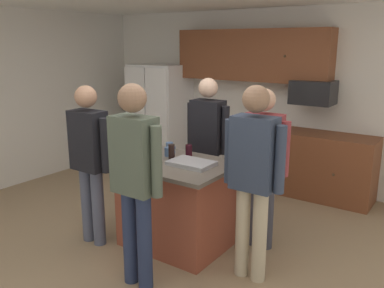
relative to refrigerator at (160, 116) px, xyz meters
The scene contains 20 objects.
floor 3.23m from the refrigerator, 49.98° to the right, with size 7.04×7.04×0.00m, color #937A5B.
back_wall 2.09m from the refrigerator, 11.81° to the left, with size 6.40×0.10×2.60m, color silver.
cabinet_run_upper 1.93m from the refrigerator, ahead, with size 2.40×0.38×0.75m.
cabinet_run_lower 2.64m from the refrigerator, ahead, with size 1.80×0.63×0.90m.
refrigerator is the anchor object (origin of this frame).
microwave_over_range 2.67m from the refrigerator, ahead, with size 0.56×0.40×0.32m, color black.
kitchen_island 2.98m from the refrigerator, 47.64° to the right, with size 1.17×0.88×0.92m.
person_guest_by_door 2.91m from the refrigerator, 65.09° to the right, with size 0.57×0.22×1.69m.
person_guest_left 3.21m from the refrigerator, 31.84° to the right, with size 0.57×0.22×1.67m.
person_host_foreground 3.71m from the refrigerator, 38.05° to the right, with size 0.57×0.23×1.77m.
person_guest_right 2.35m from the refrigerator, 36.68° to the right, with size 0.57×0.23×1.71m.
person_elder_center 3.67m from the refrigerator, 53.88° to the right, with size 0.57×0.24×1.79m.
glass_short_whisky 2.74m from the refrigerator, 44.15° to the right, with size 0.07×0.07×0.12m.
mug_blue_stoneware 2.55m from the refrigerator, 48.19° to the right, with size 0.12×0.08×0.11m.
glass_stout_tall 2.88m from the refrigerator, 48.22° to the right, with size 0.07×0.07×0.17m.
mug_ceramic_white 2.71m from the refrigerator, 48.60° to the right, with size 0.13×0.09×0.10m.
glass_pilsner 2.85m from the refrigerator, 53.20° to the right, with size 0.07×0.07×0.14m.
glass_dark_ale 2.89m from the refrigerator, 51.12° to the right, with size 0.06×0.06×0.15m.
tumbler_amber 3.02m from the refrigerator, 53.67° to the right, with size 0.07×0.07×0.15m.
serving_tray 3.09m from the refrigerator, 44.83° to the right, with size 0.44×0.30×0.04m.
Camera 1 is at (2.40, -2.95, 2.10)m, focal length 37.92 mm.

